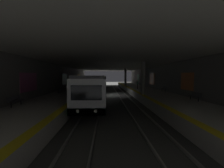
# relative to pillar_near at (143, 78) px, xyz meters

# --- Properties ---
(ground_plane) EXTENTS (120.00, 120.00, 0.00)m
(ground_plane) POSITION_rel_pillar_near_xyz_m (7.33, 4.35, -3.33)
(ground_plane) COLOR #42423F
(track_left) EXTENTS (60.00, 1.53, 0.16)m
(track_left) POSITION_rel_pillar_near_xyz_m (7.33, 2.15, -3.25)
(track_left) COLOR gray
(track_left) RESTS_ON ground
(track_right) EXTENTS (60.00, 1.53, 0.16)m
(track_right) POSITION_rel_pillar_near_xyz_m (7.33, 6.55, -3.25)
(track_right) COLOR gray
(track_right) RESTS_ON ground
(platform_left) EXTENTS (60.00, 5.30, 1.06)m
(platform_left) POSITION_rel_pillar_near_xyz_m (7.33, -2.20, -2.80)
(platform_left) COLOR beige
(platform_left) RESTS_ON ground
(platform_right) EXTENTS (60.00, 5.30, 1.06)m
(platform_right) POSITION_rel_pillar_near_xyz_m (7.33, 10.90, -2.80)
(platform_right) COLOR beige
(platform_right) RESTS_ON ground
(wall_left) EXTENTS (60.00, 0.56, 5.60)m
(wall_left) POSITION_rel_pillar_near_xyz_m (7.36, -5.10, -0.52)
(wall_left) COLOR slate
(wall_left) RESTS_ON ground
(wall_right) EXTENTS (60.00, 0.56, 5.60)m
(wall_right) POSITION_rel_pillar_near_xyz_m (7.36, 13.80, -0.52)
(wall_right) COLOR slate
(wall_right) RESTS_ON ground
(ceiling_slab) EXTENTS (60.00, 19.40, 0.40)m
(ceiling_slab) POSITION_rel_pillar_near_xyz_m (7.33, 4.35, 2.47)
(ceiling_slab) COLOR beige
(ceiling_slab) RESTS_ON wall_left
(pillar_near) EXTENTS (0.56, 0.56, 4.55)m
(pillar_near) POSITION_rel_pillar_near_xyz_m (0.00, 0.00, 0.00)
(pillar_near) COLOR gray
(pillar_near) RESTS_ON platform_left
(pillar_far) EXTENTS (0.56, 0.56, 4.55)m
(pillar_far) POSITION_rel_pillar_near_xyz_m (18.55, 0.00, 0.00)
(pillar_far) COLOR gray
(pillar_far) RESTS_ON platform_left
(metro_train) EXTENTS (37.86, 2.83, 3.49)m
(metro_train) POSITION_rel_pillar_near_xyz_m (9.40, 6.55, -1.30)
(metro_train) COLOR silver
(metro_train) RESTS_ON track_right
(bench_left_near) EXTENTS (1.70, 0.47, 0.86)m
(bench_left_near) POSITION_rel_pillar_near_xyz_m (-5.25, -4.18, -1.75)
(bench_left_near) COLOR #262628
(bench_left_near) RESTS_ON platform_left
(bench_left_mid) EXTENTS (1.70, 0.47, 0.86)m
(bench_left_mid) POSITION_rel_pillar_near_xyz_m (2.96, -4.18, -1.75)
(bench_left_mid) COLOR #262628
(bench_left_mid) RESTS_ON platform_left
(bench_left_far) EXTENTS (1.70, 0.47, 0.86)m
(bench_left_far) POSITION_rel_pillar_near_xyz_m (21.27, -4.18, -1.75)
(bench_left_far) COLOR #262628
(bench_left_far) RESTS_ON platform_left
(bench_right_near) EXTENTS (1.70, 0.47, 0.86)m
(bench_right_near) POSITION_rel_pillar_near_xyz_m (-7.40, 12.88, -1.75)
(bench_right_near) COLOR #262628
(bench_right_near) RESTS_ON platform_right
(bench_right_mid) EXTENTS (1.70, 0.47, 0.86)m
(bench_right_mid) POSITION_rel_pillar_near_xyz_m (9.51, 12.88, -1.75)
(bench_right_mid) COLOR #262628
(bench_right_mid) RESTS_ON platform_right
(bench_right_far) EXTENTS (1.70, 0.47, 0.86)m
(bench_right_far) POSITION_rel_pillar_near_xyz_m (23.12, 12.88, -1.75)
(bench_right_far) COLOR #262628
(bench_right_far) RESTS_ON platform_right
(person_waiting_near) EXTENTS (0.60, 0.24, 1.74)m
(person_waiting_near) POSITION_rel_pillar_near_xyz_m (8.66, -1.11, -1.33)
(person_waiting_near) COLOR #303030
(person_waiting_near) RESTS_ON platform_left
(person_walking_mid) EXTENTS (0.60, 0.24, 1.74)m
(person_walking_mid) POSITION_rel_pillar_near_xyz_m (4.90, 9.79, -1.32)
(person_walking_mid) COLOR black
(person_walking_mid) RESTS_ON platform_right
(suitcase_rolling) EXTENTS (0.38, 0.21, 0.88)m
(suitcase_rolling) POSITION_rel_pillar_near_xyz_m (12.03, 11.85, -1.98)
(suitcase_rolling) COLOR black
(suitcase_rolling) RESTS_ON platform_right
(trash_bin) EXTENTS (0.44, 0.44, 0.85)m
(trash_bin) POSITION_rel_pillar_near_xyz_m (1.97, 12.15, -1.85)
(trash_bin) COLOR #595B5E
(trash_bin) RESTS_ON platform_right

